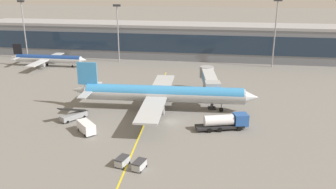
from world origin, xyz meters
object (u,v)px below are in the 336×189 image
(fuel_tanker, at_px, (225,121))
(commuter_jet_far, at_px, (48,59))
(baggage_cart_1, at_px, (139,165))
(belt_loader, at_px, (74,115))
(crew_van, at_px, (86,127))
(main_airliner, at_px, (163,94))
(baggage_cart_0, at_px, (122,161))

(fuel_tanker, xyz_separation_m, commuter_jet_far, (-62.66, 46.29, 1.05))
(baggage_cart_1, distance_m, commuter_jet_far, 81.09)
(belt_loader, xyz_separation_m, crew_van, (5.38, -6.22, 0.32))
(main_airliner, xyz_separation_m, baggage_cart_0, (-2.12, -26.97, -3.20))
(baggage_cart_0, bearing_deg, fuel_tanker, 46.22)
(belt_loader, distance_m, baggage_cart_1, 26.74)
(main_airliner, bearing_deg, belt_loader, -153.18)
(crew_van, height_order, baggage_cart_0, crew_van)
(main_airliner, bearing_deg, baggage_cart_0, -94.49)
(commuter_jet_far, bearing_deg, belt_loader, -57.35)
(crew_van, xyz_separation_m, baggage_cart_1, (13.95, -12.25, -0.53))
(fuel_tanker, distance_m, baggage_cart_1, 22.95)
(baggage_cart_1, bearing_deg, belt_loader, 136.30)
(baggage_cart_0, distance_m, commuter_jet_far, 78.62)
(crew_van, bearing_deg, main_airliner, 50.09)
(belt_loader, bearing_deg, baggage_cart_1, -43.70)
(baggage_cart_1, bearing_deg, baggage_cart_0, 165.85)
(main_airliner, relative_size, baggage_cart_1, 15.07)
(main_airliner, height_order, belt_loader, main_airliner)
(baggage_cart_0, height_order, baggage_cart_1, same)
(fuel_tanker, distance_m, crew_van, 28.35)
(belt_loader, relative_size, commuter_jet_far, 0.22)
(fuel_tanker, bearing_deg, crew_van, -167.57)
(baggage_cart_1, xyz_separation_m, commuter_jet_far, (-48.92, 64.65, 2.01))
(commuter_jet_far, bearing_deg, main_airliner, -37.59)
(crew_van, bearing_deg, fuel_tanker, 12.43)
(baggage_cart_1, relative_size, commuter_jet_far, 0.10)
(main_airliner, height_order, crew_van, main_airliner)
(fuel_tanker, height_order, belt_loader, belt_loader)
(crew_van, bearing_deg, belt_loader, 130.86)
(main_airliner, bearing_deg, crew_van, -129.91)
(main_airliner, bearing_deg, commuter_jet_far, 142.41)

